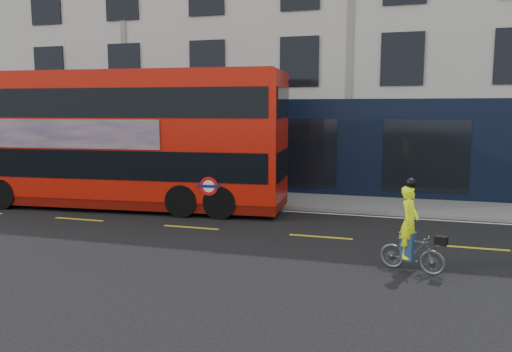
% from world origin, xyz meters
% --- Properties ---
extents(ground, '(120.00, 120.00, 0.00)m').
position_xyz_m(ground, '(0.00, 0.00, 0.00)').
color(ground, black).
rests_on(ground, ground).
extents(pavement, '(60.00, 3.00, 0.12)m').
position_xyz_m(pavement, '(0.00, 6.50, 0.06)').
color(pavement, gray).
rests_on(pavement, ground).
extents(kerb, '(60.00, 0.12, 0.13)m').
position_xyz_m(kerb, '(0.00, 5.00, 0.07)').
color(kerb, slate).
rests_on(kerb, ground).
extents(building_terrace, '(50.00, 10.07, 15.00)m').
position_xyz_m(building_terrace, '(0.00, 12.94, 7.49)').
color(building_terrace, '#B9B7AF').
rests_on(building_terrace, ground).
extents(road_edge_line, '(58.00, 0.10, 0.01)m').
position_xyz_m(road_edge_line, '(0.00, 4.70, 0.00)').
color(road_edge_line, silver).
rests_on(road_edge_line, ground).
extents(lane_dashes, '(58.00, 0.12, 0.01)m').
position_xyz_m(lane_dashes, '(0.00, 1.50, 0.00)').
color(lane_dashes, gold).
rests_on(lane_dashes, ground).
extents(bus, '(12.40, 3.77, 4.93)m').
position_xyz_m(bus, '(-7.81, 3.80, 2.53)').
color(bus, '#B71307').
rests_on(bus, ground).
extents(cyclist, '(1.52, 0.86, 2.12)m').
position_xyz_m(cyclist, '(2.40, -0.94, 0.73)').
color(cyclist, '#4F5155').
rests_on(cyclist, ground).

